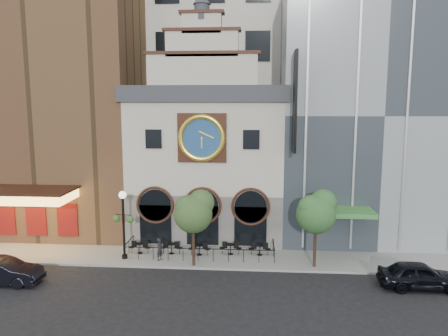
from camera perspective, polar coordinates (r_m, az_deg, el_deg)
ground at (r=30.15m, az=-3.71°, el=-13.11°), size 120.00×120.00×0.00m
sidewalk at (r=32.44m, az=-3.09°, el=-11.35°), size 44.00×5.00×0.15m
clock_building at (r=36.04m, az=-2.10°, el=1.52°), size 12.60×8.78×18.65m
theater_building at (r=41.34m, az=-20.31°, el=10.14°), size 14.00×15.60×25.00m
retail_building at (r=38.77m, az=17.85°, el=6.74°), size 14.00×14.40×20.00m
office_tower at (r=48.67m, az=-0.51°, el=19.14°), size 20.00×16.00×40.00m
cafe_railing at (r=32.26m, az=-3.10°, el=-10.48°), size 10.60×2.60×0.90m
bistro_0 at (r=33.04m, az=-10.95°, el=-10.13°), size 1.58×0.68×0.90m
bistro_1 at (r=32.61m, az=-6.88°, el=-10.29°), size 1.58×0.68×0.90m
bistro_2 at (r=32.19m, az=-3.23°, el=-10.49°), size 1.58×0.68×0.90m
bistro_3 at (r=32.27m, az=0.86°, el=-10.43°), size 1.58×0.68×0.90m
bistro_4 at (r=32.23m, az=4.70°, el=-10.49°), size 1.58×0.68×0.90m
car_right at (r=29.49m, az=24.22°, el=-12.68°), size 4.86×1.98×1.65m
car_left at (r=30.92m, az=-26.95°, el=-11.94°), size 4.81×1.70×1.58m
pedestrian at (r=31.38m, az=-8.39°, el=-10.46°), size 0.57×0.68×1.58m
lamppost at (r=31.54m, az=-13.02°, el=-6.27°), size 1.54×0.68×4.87m
tree_left at (r=29.35m, az=-3.95°, el=-5.57°), size 2.70×2.60×5.21m
tree_right at (r=29.71m, az=12.01°, el=-5.50°), size 2.73×2.63×5.25m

